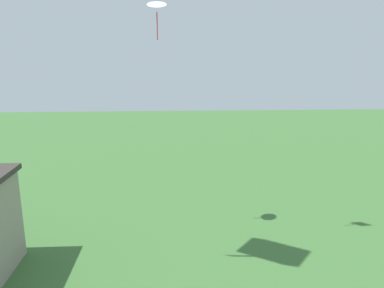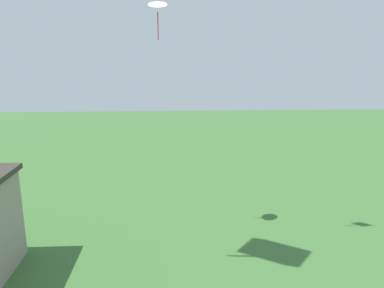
# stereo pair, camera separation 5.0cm
# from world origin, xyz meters

# --- Properties ---
(kite_white_delta) EXTENTS (0.94, 0.89, 1.88)m
(kite_white_delta) POSITION_xyz_m (-1.23, 17.89, 11.43)
(kite_white_delta) COLOR white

